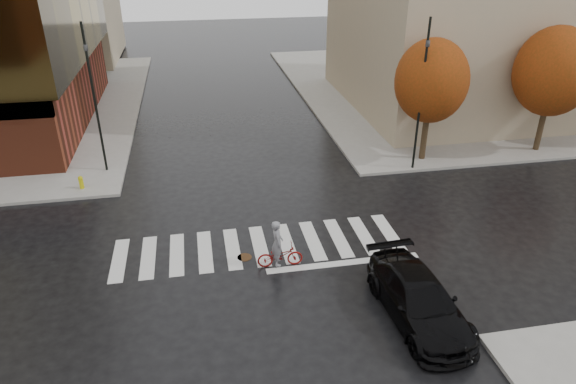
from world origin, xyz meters
The scene contains 11 objects.
ground centered at (0.00, 0.00, 0.00)m, with size 120.00×120.00×0.00m, color black.
sidewalk_ne centered at (21.00, 21.00, 0.07)m, with size 30.00×30.00×0.15m, color gray.
crosswalk centered at (0.00, 0.50, 0.01)m, with size 12.00×3.00×0.01m, color silver.
tree_ne_a centered at (10.00, 7.40, 4.46)m, with size 3.80×3.80×6.50m.
tree_ne_b centered at (17.00, 7.40, 4.62)m, with size 4.20×4.20×6.89m.
sedan centered at (4.51, -4.72, 0.74)m, with size 2.06×5.07×1.47m, color black.
cyclist centered at (0.54, -1.00, 0.67)m, with size 1.74×0.68×1.95m.
traffic_light_nw centered at (-6.95, 9.00, 4.45)m, with size 0.22×0.19×7.51m.
traffic_light_ne centered at (9.00, 6.30, 4.56)m, with size 0.22×0.24×7.67m.
fire_hydrant centered at (-7.87, 6.97, 0.51)m, with size 0.23×0.23×0.65m.
manhole centered at (-0.70, -0.21, 0.01)m, with size 0.57×0.57×0.01m, color #4A301A.
Camera 1 is at (-2.11, -16.91, 11.42)m, focal length 32.00 mm.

